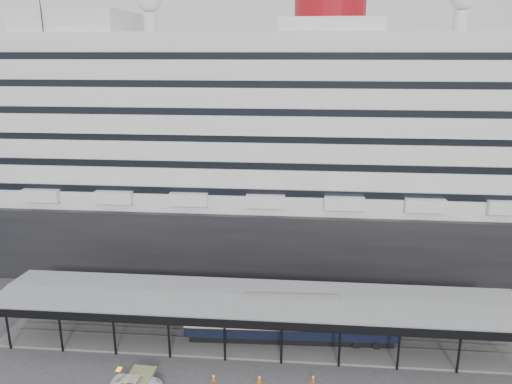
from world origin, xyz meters
TOP-DOWN VIEW (x-y plane):
  - ground at (0.00, 0.00)m, footprint 200.00×200.00m
  - cruise_ship at (0.05, 32.00)m, footprint 130.00×30.00m
  - platform_canopy at (0.00, 5.00)m, footprint 56.00×9.18m
  - port_truck at (-10.38, -4.58)m, footprint 4.98×2.50m
  - pullman_carriage at (3.73, 5.00)m, footprint 23.00×3.73m
  - traffic_cone_left at (0.92, -2.27)m, footprint 0.43×0.43m
  - traffic_cone_mid at (-3.49, -2.46)m, footprint 0.48×0.48m
  - traffic_cone_right at (6.05, -1.74)m, footprint 0.48×0.48m

SIDE VIEW (x-z plane):
  - ground at x=0.00m, z-range 0.00..0.00m
  - traffic_cone_right at x=6.05m, z-range 0.00..0.76m
  - traffic_cone_mid at x=-3.49m, z-range 0.00..0.77m
  - traffic_cone_left at x=0.92m, z-range 0.00..0.81m
  - port_truck at x=-10.38m, z-range 0.00..1.35m
  - platform_canopy at x=0.00m, z-range -0.29..5.01m
  - pullman_carriage at x=3.73m, z-range -8.52..13.97m
  - cruise_ship at x=0.05m, z-range -3.60..40.30m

